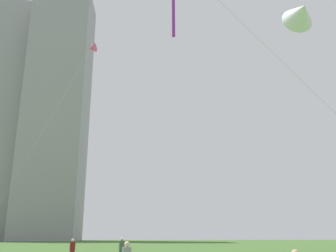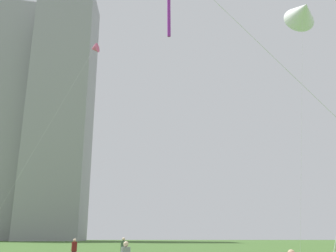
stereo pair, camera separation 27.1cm
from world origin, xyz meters
TOP-DOWN VIEW (x-y plane):
  - person_standing_0 at (-1.34, 22.60)m, footprint 0.41×0.41m
  - person_standing_2 at (-4.90, 22.20)m, footprint 0.40×0.40m
  - kite_flying_0 at (-7.29, 36.35)m, footprint 8.70×8.92m
  - kite_flying_6 at (14.28, 22.69)m, footprint 3.70×2.46m
  - distant_highrise_1 at (-35.27, 120.67)m, footprint 21.08×17.53m

SIDE VIEW (x-z plane):
  - person_standing_2 at x=-4.90m, z-range 0.14..1.92m
  - person_standing_0 at x=-1.34m, z-range 0.14..1.99m
  - kite_flying_6 at x=14.28m, z-range 9.96..33.02m
  - kite_flying_0 at x=-7.29m, z-range 12.15..37.83m
  - distant_highrise_1 at x=-35.27m, z-range 0.00..90.13m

